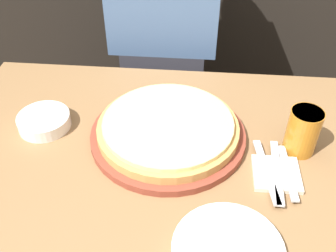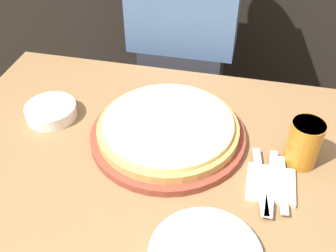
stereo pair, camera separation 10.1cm
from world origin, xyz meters
name	(u,v)px [view 2 (the right image)]	position (x,y,z in m)	size (l,w,h in m)	color
dining_table	(176,249)	(0.00, 0.00, 0.38)	(1.26, 0.83, 0.77)	olive
pizza_on_board	(168,130)	(-0.04, 0.09, 0.79)	(0.40, 0.40, 0.06)	brown
beer_glass	(304,142)	(0.29, 0.07, 0.83)	(0.08, 0.08, 0.12)	#B7701E
side_bowl	(51,111)	(-0.38, 0.10, 0.79)	(0.14, 0.14, 0.04)	white
napkin_stack	(271,184)	(0.22, -0.03, 0.77)	(0.11, 0.11, 0.01)	beige
fork	(260,180)	(0.20, -0.03, 0.78)	(0.05, 0.21, 0.00)	silver
dinner_knife	(271,182)	(0.22, -0.03, 0.78)	(0.03, 0.21, 0.00)	silver
spoon	(282,184)	(0.25, -0.03, 0.78)	(0.03, 0.18, 0.00)	silver
diner_person	(183,60)	(-0.11, 0.62, 0.68)	(0.38, 0.20, 1.37)	#33333D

